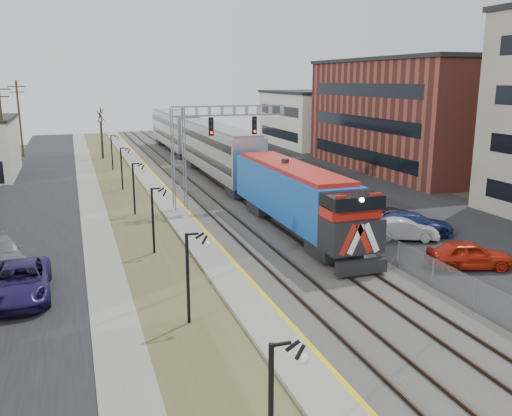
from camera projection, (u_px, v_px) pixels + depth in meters
name	position (u px, v px, depth m)	size (l,w,h in m)	color
ground	(368.00, 412.00, 16.91)	(160.00, 160.00, 0.00)	#473D2D
street_west	(35.00, 202.00, 45.55)	(7.00, 120.00, 0.04)	black
sidewalk	(91.00, 199.00, 46.95)	(2.00, 120.00, 0.08)	gray
grass_median	(126.00, 196.00, 47.89)	(4.00, 120.00, 0.06)	#4D502A
platform	(160.00, 193.00, 48.81)	(2.00, 120.00, 0.24)	gray
ballast_bed	(214.00, 190.00, 50.38)	(8.00, 120.00, 0.20)	#595651
parking_lot	(330.00, 183.00, 54.14)	(16.00, 120.00, 0.04)	black
platform_edge	(170.00, 191.00, 49.05)	(0.24, 120.00, 0.01)	gold
track_near	(193.00, 189.00, 49.71)	(1.58, 120.00, 0.15)	#2D2119
track_far	(229.00, 187.00, 50.80)	(1.58, 120.00, 0.15)	#2D2119
train	(208.00, 149.00, 57.70)	(3.00, 63.05, 5.33)	blue
signal_gantry	(200.00, 140.00, 41.78)	(9.00, 1.07, 8.15)	gray
lampposts	(152.00, 220.00, 32.04)	(0.14, 62.14, 4.00)	black
fence	(256.00, 180.00, 51.52)	(0.04, 120.00, 1.60)	gray
buildings_east	(477.00, 119.00, 53.53)	(16.00, 76.00, 15.00)	gray
bare_trees	(21.00, 165.00, 48.17)	(12.30, 42.30, 5.95)	#382D23
car_lot_a	(469.00, 255.00, 29.55)	(1.81, 4.50, 1.53)	#A91D0D
car_lot_b	(405.00, 230.00, 34.78)	(1.45, 4.15, 1.37)	silver
car_lot_c	(394.00, 217.00, 38.09)	(2.17, 4.71, 1.31)	black
car_lot_d	(414.00, 224.00, 35.93)	(2.10, 5.17, 1.50)	navy
car_lot_e	(309.00, 183.00, 49.78)	(1.95, 4.84, 1.65)	gray
car_lot_f	(282.00, 167.00, 58.83)	(1.66, 4.77, 1.57)	#0D451F
car_street_a	(21.00, 282.00, 25.55)	(2.65, 5.75, 1.60)	#1F1650
car_street_b	(1.00, 253.00, 30.15)	(1.98, 4.87, 1.41)	slate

